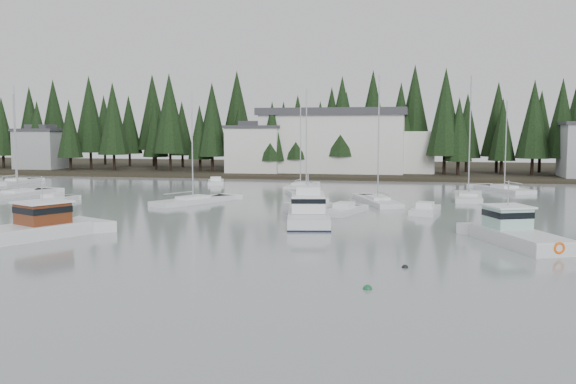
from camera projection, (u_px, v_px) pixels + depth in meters
name	position (u px, v px, depth m)	size (l,w,h in m)	color
ground	(197.00, 298.00, 29.43)	(260.00, 260.00, 0.00)	gray
far_shore_land	(369.00, 170.00, 123.92)	(240.00, 54.00, 1.00)	black
conifer_treeline	(364.00, 174.00, 113.20)	(200.00, 22.00, 20.00)	black
house_west	(255.00, 148.00, 109.62)	(9.54, 7.42, 8.75)	silver
house_far_west	(42.00, 148.00, 120.18)	(8.48, 7.42, 8.25)	#999EA0
harbor_inn	(345.00, 141.00, 109.69)	(29.50, 11.50, 10.90)	silver
lobster_boat_brown	(23.00, 231.00, 45.14)	(7.68, 10.56, 5.00)	silver
cabin_cruiser_center	(308.00, 214.00, 53.77)	(5.32, 11.19, 4.62)	silver
lobster_boat_teal	(517.00, 236.00, 43.21)	(6.12, 9.12, 4.80)	silver
sailboat_1	(306.00, 198.00, 72.25)	(6.42, 10.63, 12.86)	silver
sailboat_2	(16.00, 183.00, 92.51)	(2.69, 8.07, 13.41)	silver
sailboat_4	(300.00, 188.00, 84.98)	(2.99, 8.43, 11.37)	silver
sailboat_5	(18.00, 196.00, 74.85)	(3.84, 10.14, 13.31)	silver
sailboat_6	(468.00, 199.00, 71.41)	(3.17, 9.14, 14.18)	silver
sailboat_7	(193.00, 202.00, 67.75)	(6.78, 10.14, 12.22)	silver
sailboat_8	(504.00, 191.00, 80.83)	(6.75, 9.45, 11.91)	silver
sailboat_9	(378.00, 203.00, 67.45)	(5.94, 10.35, 13.88)	silver
runabout_0	(53.00, 202.00, 67.59)	(2.30, 6.73, 1.42)	silver
runabout_1	(425.00, 212.00, 59.52)	(2.97, 5.68, 1.42)	silver
runabout_3	(216.00, 183.00, 91.88)	(3.85, 6.16, 1.42)	silver
runabout_4	(344.00, 212.00, 59.37)	(3.77, 6.36, 1.42)	silver
mooring_buoy_green	(368.00, 289.00, 31.00)	(0.44, 0.44, 0.44)	#145933
mooring_buoy_dark	(405.00, 268.00, 35.81)	(0.37, 0.37, 0.37)	black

